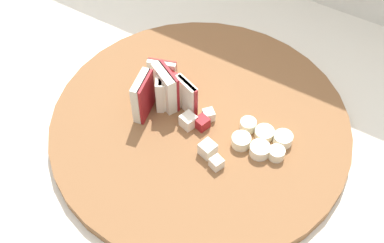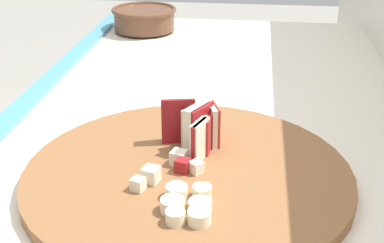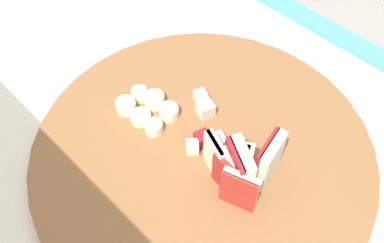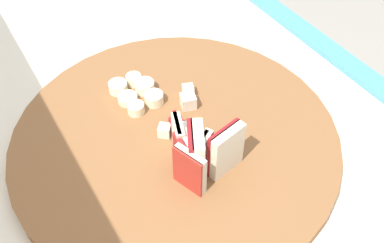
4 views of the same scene
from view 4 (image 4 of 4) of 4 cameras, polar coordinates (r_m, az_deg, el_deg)
cutting_board at (r=0.60m, az=-2.13°, el=-2.21°), size 0.43×0.43×0.02m
apple_wedge_fan at (r=0.53m, az=0.83°, el=-4.15°), size 0.09×0.09×0.07m
apple_dice_pile at (r=0.60m, az=-1.20°, el=0.75°), size 0.09×0.09×0.02m
banana_slice_rows at (r=0.64m, az=-7.12°, el=3.70°), size 0.08×0.06×0.02m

